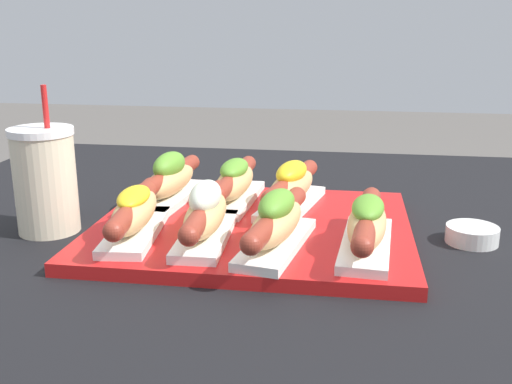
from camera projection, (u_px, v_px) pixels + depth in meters
The scene contains 10 objects.
serving_tray at pixel (254, 228), 0.87m from camera, with size 0.45×0.38×0.02m.
hot_dog_0 at pixel (135, 212), 0.80m from camera, with size 0.08×0.23×0.07m.
hot_dog_1 at pixel (206, 214), 0.79m from camera, with size 0.07×0.23×0.08m.
hot_dog_2 at pixel (277, 222), 0.76m from camera, with size 0.09×0.22×0.08m.
hot_dog_3 at pixel (367, 224), 0.75m from camera, with size 0.08×0.23×0.07m.
hot_dog_4 at pixel (170, 179), 0.96m from camera, with size 0.08×0.23×0.08m.
hot_dog_5 at pixel (235, 182), 0.95m from camera, with size 0.07×0.23×0.07m.
hot_dog_6 at pixel (291, 186), 0.92m from camera, with size 0.10×0.22×0.07m.
sauce_bowl at pixel (472, 233), 0.83m from camera, with size 0.07×0.07×0.02m.
drink_cup at pixel (45, 180), 0.86m from camera, with size 0.09×0.09×0.21m.
Camera 1 is at (0.13, -0.82, 0.98)m, focal length 42.00 mm.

